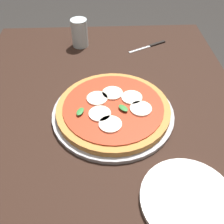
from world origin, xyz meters
TOP-DOWN VIEW (x-y plane):
  - dining_table at (0.00, 0.00)m, footprint 1.15×0.85m
  - serving_tray at (0.02, -0.03)m, footprint 0.35×0.35m
  - pizza at (0.02, -0.03)m, footprint 0.32×0.32m
  - plate_white at (-0.26, -0.17)m, footprint 0.21×0.21m
  - knife at (0.40, -0.20)m, footprint 0.09×0.16m
  - glass_cup at (0.41, 0.08)m, footprint 0.06×0.06m

SIDE VIEW (x-z plane):
  - dining_table at x=0.00m, z-range 0.26..1.00m
  - knife at x=0.40m, z-range 0.75..0.75m
  - serving_tray at x=0.02m, z-range 0.75..0.76m
  - plate_white at x=-0.26m, z-range 0.75..0.76m
  - pizza at x=0.02m, z-range 0.76..0.79m
  - glass_cup at x=0.41m, z-range 0.75..0.85m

